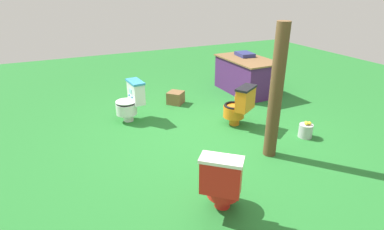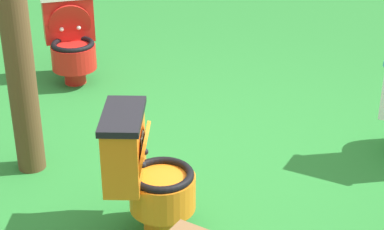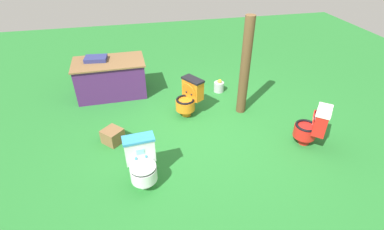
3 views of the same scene
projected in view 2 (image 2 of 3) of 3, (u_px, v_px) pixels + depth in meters
ground at (177, 171)px, 4.31m from camera, size 14.00×14.00×0.00m
toilet_red at (71, 38)px, 5.48m from camera, size 0.64×0.63×0.73m
toilet_orange at (145, 171)px, 3.59m from camera, size 0.63×0.60×0.73m
wooden_post at (15, 31)px, 3.93m from camera, size 0.18×0.18×1.88m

